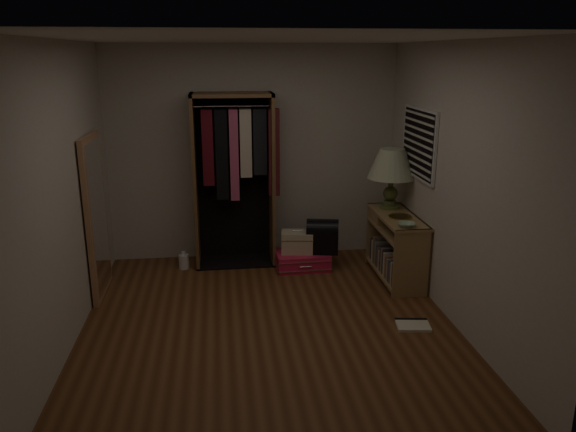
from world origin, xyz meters
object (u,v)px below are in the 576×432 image
object	(u,v)px
white_jug	(184,261)
black_bag	(322,235)
open_wardrobe	(237,165)
console_bookshelf	(395,244)
floor_mirror	(96,217)
pink_suitcase	(302,260)
table_lamp	(392,165)
train_case	(297,242)

from	to	relation	value
white_jug	black_bag	bearing A→B (deg)	-5.87
black_bag	white_jug	distance (m)	1.68
open_wardrobe	white_jug	bearing A→B (deg)	-165.55
console_bookshelf	floor_mirror	size ratio (longest dim) A/B	0.66
open_wardrobe	pink_suitcase	xyz separation A→B (m)	(0.74, -0.32, -1.11)
open_wardrobe	floor_mirror	distance (m)	1.72
console_bookshelf	white_jug	bearing A→B (deg)	167.04
table_lamp	white_jug	xyz separation A→B (m)	(-2.42, 0.29, -1.17)
table_lamp	open_wardrobe	bearing A→B (deg)	165.36
open_wardrobe	white_jug	world-z (taller)	open_wardrobe
floor_mirror	table_lamp	size ratio (longest dim) A/B	2.41
floor_mirror	white_jug	world-z (taller)	floor_mirror
train_case	black_bag	size ratio (longest dim) A/B	0.98
pink_suitcase	white_jug	distance (m)	1.42
console_bookshelf	white_jug	size ratio (longest dim) A/B	5.18
floor_mirror	pink_suitcase	bearing A→B (deg)	11.38
console_bookshelf	white_jug	world-z (taller)	console_bookshelf
console_bookshelf	open_wardrobe	xyz separation A→B (m)	(-1.75, 0.73, 0.82)
black_bag	table_lamp	bearing A→B (deg)	3.08
console_bookshelf	open_wardrobe	size ratio (longest dim) A/B	0.55
white_jug	console_bookshelf	bearing A→B (deg)	-12.96
pink_suitcase	white_jug	size ratio (longest dim) A/B	3.05
black_bag	train_case	bearing A→B (deg)	-175.24
open_wardrobe	train_case	xyz separation A→B (m)	(0.69, -0.30, -0.88)
floor_mirror	black_bag	world-z (taller)	floor_mirror
console_bookshelf	white_jug	distance (m)	2.49
table_lamp	black_bag	bearing A→B (deg)	171.33
table_lamp	white_jug	bearing A→B (deg)	173.24
console_bookshelf	pink_suitcase	size ratio (longest dim) A/B	1.70
open_wardrobe	train_case	size ratio (longest dim) A/B	5.04
console_bookshelf	open_wardrobe	world-z (taller)	open_wardrobe
open_wardrobe	table_lamp	size ratio (longest dim) A/B	2.90
pink_suitcase	white_jug	xyz separation A→B (m)	(-1.41, 0.15, -0.01)
white_jug	open_wardrobe	bearing A→B (deg)	14.45
open_wardrobe	table_lamp	xyz separation A→B (m)	(1.75, -0.46, 0.05)
open_wardrobe	floor_mirror	size ratio (longest dim) A/B	1.21
train_case	table_lamp	distance (m)	1.42
train_case	console_bookshelf	bearing A→B (deg)	-13.99
train_case	white_jug	distance (m)	1.38
pink_suitcase	table_lamp	bearing A→B (deg)	-9.88
open_wardrobe	black_bag	distance (m)	1.31
train_case	open_wardrobe	bearing A→B (deg)	163.76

